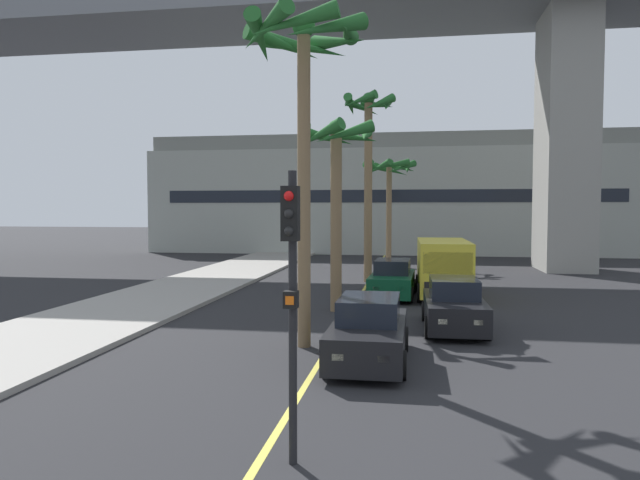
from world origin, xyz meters
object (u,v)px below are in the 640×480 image
at_px(car_queue_front, 454,306).
at_px(car_queue_second, 436,265).
at_px(palm_tree_mid_median, 303,68).
at_px(car_queue_fourth, 369,332).
at_px(delivery_van, 443,266).
at_px(traffic_light_median_near, 292,277).
at_px(palm_tree_near_median, 369,138).
at_px(palm_tree_farthest_median, 336,161).
at_px(car_queue_third, 392,280).
at_px(palm_tree_far_median, 390,176).

distance_m(car_queue_front, car_queue_second, 13.16).
bearing_deg(palm_tree_mid_median, car_queue_fourth, -35.41).
bearing_deg(delivery_van, car_queue_fourth, -101.92).
xyz_separation_m(delivery_van, traffic_light_median_near, (-2.92, -16.50, 1.43)).
bearing_deg(traffic_light_median_near, car_queue_front, 73.61).
distance_m(car_queue_front, palm_tree_near_median, 13.33).
xyz_separation_m(palm_tree_near_median, palm_tree_farthest_median, (-0.50, -8.55, -1.80)).
xyz_separation_m(car_queue_third, car_queue_fourth, (-0.19, -10.39, 0.00)).
distance_m(car_queue_third, traffic_light_median_near, 16.30).
bearing_deg(palm_tree_farthest_median, traffic_light_median_near, -85.32).
height_order(car_queue_front, traffic_light_median_near, traffic_light_median_near).
height_order(delivery_van, palm_tree_near_median, palm_tree_near_median).
relative_size(palm_tree_near_median, palm_tree_far_median, 1.37).
height_order(car_queue_front, palm_tree_farthest_median, palm_tree_farthest_median).
bearing_deg(palm_tree_far_median, palm_tree_near_median, -94.76).
xyz_separation_m(car_queue_front, car_queue_third, (-2.08, 6.21, 0.00)).
distance_m(car_queue_front, traffic_light_median_near, 10.55).
bearing_deg(palm_tree_near_median, car_queue_front, -72.79).
xyz_separation_m(car_queue_front, palm_tree_farthest_median, (-3.95, 2.59, 4.65)).
relative_size(traffic_light_median_near, palm_tree_near_median, 0.45).
xyz_separation_m(car_queue_second, palm_tree_mid_median, (-4.08, -16.03, 6.60)).
relative_size(car_queue_third, car_queue_fourth, 1.01).
relative_size(car_queue_fourth, palm_tree_farthest_median, 0.60).
xyz_separation_m(car_queue_third, palm_tree_near_median, (-1.38, 4.93, 6.45)).
height_order(car_queue_front, delivery_van, delivery_van).
distance_m(car_queue_second, car_queue_third, 7.24).
distance_m(delivery_van, palm_tree_far_median, 14.09).
relative_size(car_queue_second, car_queue_fourth, 1.01).
bearing_deg(palm_tree_mid_median, traffic_light_median_near, -80.52).
distance_m(car_queue_fourth, palm_tree_far_median, 24.34).
bearing_deg(car_queue_third, traffic_light_median_near, -93.00).
relative_size(delivery_van, palm_tree_near_median, 0.56).
height_order(car_queue_third, palm_tree_far_median, palm_tree_far_median).
bearing_deg(palm_tree_farthest_median, car_queue_second, 69.63).
height_order(car_queue_front, palm_tree_near_median, palm_tree_near_median).
bearing_deg(car_queue_front, palm_tree_farthest_median, 146.74).
distance_m(car_queue_third, palm_tree_mid_median, 11.41).
distance_m(car_queue_second, palm_tree_mid_median, 17.81).
bearing_deg(delivery_van, car_queue_second, 90.22).
bearing_deg(car_queue_front, palm_tree_mid_median, -145.05).
xyz_separation_m(car_queue_fourth, delivery_van, (2.26, 10.73, 0.57)).
bearing_deg(car_queue_fourth, traffic_light_median_near, -96.49).
xyz_separation_m(car_queue_fourth, palm_tree_farthest_median, (-1.68, 6.77, 4.65)).
bearing_deg(car_queue_fourth, palm_tree_near_median, 94.42).
relative_size(car_queue_second, palm_tree_far_median, 0.60).
relative_size(car_queue_fourth, palm_tree_mid_median, 0.47).
bearing_deg(palm_tree_mid_median, palm_tree_far_median, 86.54).
xyz_separation_m(car_queue_front, traffic_light_median_near, (-2.92, -9.94, 1.99)).
xyz_separation_m(delivery_van, palm_tree_mid_median, (-4.10, -9.42, 6.04)).
bearing_deg(car_queue_third, palm_tree_near_median, 105.60).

